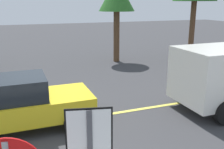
% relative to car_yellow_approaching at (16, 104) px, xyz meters
% --- Properties ---
extents(ground_plane, '(80.00, 80.00, 0.00)m').
position_rel_car_yellow_approaching_xyz_m(ground_plane, '(0.72, -0.01, -0.80)').
color(ground_plane, '#38383A').
extents(lane_marking_centre, '(28.00, 0.16, 0.01)m').
position_rel_car_yellow_approaching_xyz_m(lane_marking_centre, '(3.72, -0.01, -0.80)').
color(lane_marking_centre, '#E0D14C').
extents(car_yellow_approaching, '(4.33, 1.93, 1.60)m').
position_rel_car_yellow_approaching_xyz_m(car_yellow_approaching, '(0.00, 0.00, 0.00)').
color(car_yellow_approaching, gold).
rests_on(car_yellow_approaching, ground_plane).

